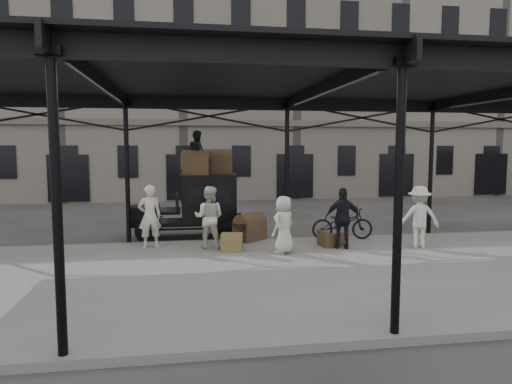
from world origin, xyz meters
TOP-DOWN VIEW (x-y plane):
  - ground at (0.00, 0.00)m, footprint 120.00×120.00m
  - platform at (0.00, -2.00)m, footprint 28.00×8.00m
  - canopy at (0.00, -1.72)m, footprint 22.50×9.00m
  - building_frontage at (0.00, 18.00)m, footprint 64.00×8.00m
  - taxi at (-2.79, 3.17)m, footprint 3.65×1.55m
  - porter_left at (-4.29, 1.15)m, footprint 0.75×0.57m
  - porter_midleft at (-2.58, 0.81)m, footprint 1.04×0.91m
  - porter_centre at (-0.56, -0.15)m, footprint 0.93×0.90m
  - porter_official at (1.26, 0.16)m, footprint 1.12×0.73m
  - porter_right at (3.51, -0.05)m, footprint 1.28×0.88m
  - bicycle at (1.70, 1.43)m, footprint 2.01×0.85m
  - porter_roof at (-2.83, 3.08)m, footprint 0.73×0.84m
  - steamer_trunk_roof_near at (-2.88, 2.93)m, footprint 1.03×0.76m
  - steamer_trunk_roof_far at (-2.13, 3.38)m, footprint 1.00×0.64m
  - steamer_trunk_platform at (-1.24, 1.77)m, footprint 1.14×1.10m
  - wicker_hamper at (-1.97, 0.33)m, footprint 0.68×0.56m
  - suitcase_upright at (0.79, 0.52)m, footprint 0.23×0.61m
  - suitcase_flat at (1.14, 0.39)m, footprint 0.60×0.41m

SIDE VIEW (x-z plane):
  - ground at x=0.00m, z-range 0.00..0.00m
  - platform at x=0.00m, z-range 0.00..0.15m
  - suitcase_flat at x=1.14m, z-range 0.15..0.55m
  - suitcase_upright at x=0.79m, z-range 0.15..0.60m
  - wicker_hamper at x=-1.97m, z-range 0.15..0.65m
  - steamer_trunk_platform at x=-1.24m, z-range 0.15..0.87m
  - bicycle at x=1.70m, z-range 0.15..1.18m
  - porter_centre at x=-0.56m, z-range 0.15..1.75m
  - porter_official at x=1.26m, z-range 0.15..1.92m
  - porter_right at x=3.51m, z-range 0.15..1.97m
  - porter_midleft at x=-2.58m, z-range 0.15..1.97m
  - porter_left at x=-4.29m, z-range 0.15..2.00m
  - taxi at x=-2.79m, z-range 0.11..2.29m
  - steamer_trunk_roof_near at x=-2.88m, z-range 2.18..2.86m
  - steamer_trunk_roof_far at x=-2.13m, z-range 2.18..2.89m
  - porter_roof at x=-2.83m, z-range 2.18..3.66m
  - canopy at x=0.00m, z-range 2.23..6.97m
  - building_frontage at x=0.00m, z-range 0.00..14.00m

